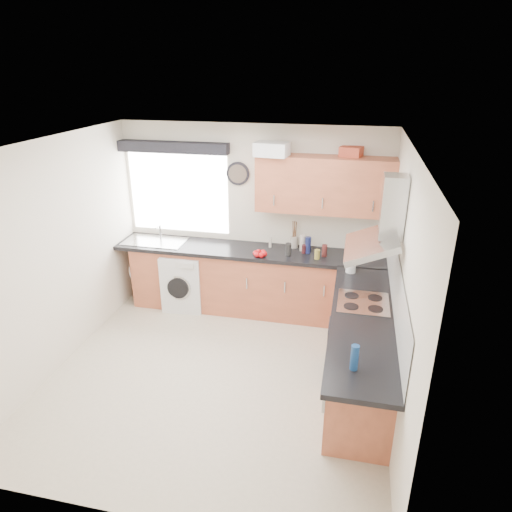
% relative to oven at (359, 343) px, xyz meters
% --- Properties ---
extents(ground_plane, '(3.60, 3.60, 0.00)m').
position_rel_oven_xyz_m(ground_plane, '(-1.50, -0.30, -0.42)').
color(ground_plane, beige).
extents(ceiling, '(3.60, 3.60, 0.02)m').
position_rel_oven_xyz_m(ceiling, '(-1.50, -0.30, 2.08)').
color(ceiling, white).
rests_on(ceiling, wall_back).
extents(wall_back, '(3.60, 0.02, 2.50)m').
position_rel_oven_xyz_m(wall_back, '(-1.50, 1.50, 0.82)').
color(wall_back, silver).
rests_on(wall_back, ground_plane).
extents(wall_front, '(3.60, 0.02, 2.50)m').
position_rel_oven_xyz_m(wall_front, '(-1.50, -2.10, 0.82)').
color(wall_front, silver).
rests_on(wall_front, ground_plane).
extents(wall_left, '(0.02, 3.60, 2.50)m').
position_rel_oven_xyz_m(wall_left, '(-3.30, -0.30, 0.82)').
color(wall_left, silver).
rests_on(wall_left, ground_plane).
extents(wall_right, '(0.02, 3.60, 2.50)m').
position_rel_oven_xyz_m(wall_right, '(0.30, -0.30, 0.82)').
color(wall_right, silver).
rests_on(wall_right, ground_plane).
extents(window, '(1.40, 0.02, 1.10)m').
position_rel_oven_xyz_m(window, '(-2.55, 1.49, 1.12)').
color(window, silver).
rests_on(window, wall_back).
extents(window_blind, '(1.50, 0.18, 0.14)m').
position_rel_oven_xyz_m(window_blind, '(-2.55, 1.40, 1.76)').
color(window_blind, black).
rests_on(window_blind, wall_back).
extents(splashback, '(0.01, 3.00, 0.54)m').
position_rel_oven_xyz_m(splashback, '(0.29, 0.00, 0.75)').
color(splashback, white).
rests_on(splashback, wall_right).
extents(base_cab_back, '(3.00, 0.58, 0.86)m').
position_rel_oven_xyz_m(base_cab_back, '(-1.60, 1.21, 0.01)').
color(base_cab_back, '#9C4E33').
rests_on(base_cab_back, ground_plane).
extents(base_cab_corner, '(0.60, 0.60, 0.86)m').
position_rel_oven_xyz_m(base_cab_corner, '(0.00, 1.20, 0.01)').
color(base_cab_corner, '#9C4E33').
rests_on(base_cab_corner, ground_plane).
extents(base_cab_right, '(0.58, 2.10, 0.86)m').
position_rel_oven_xyz_m(base_cab_right, '(0.01, -0.15, 0.01)').
color(base_cab_right, '#9C4E33').
rests_on(base_cab_right, ground_plane).
extents(worktop_back, '(3.60, 0.62, 0.05)m').
position_rel_oven_xyz_m(worktop_back, '(-1.50, 1.20, 0.46)').
color(worktop_back, black).
rests_on(worktop_back, base_cab_back).
extents(worktop_right, '(0.62, 2.42, 0.05)m').
position_rel_oven_xyz_m(worktop_right, '(0.00, -0.30, 0.46)').
color(worktop_right, black).
rests_on(worktop_right, base_cab_right).
extents(sink, '(0.84, 0.46, 0.10)m').
position_rel_oven_xyz_m(sink, '(-2.83, 1.20, 0.52)').
color(sink, '#A7A9AC').
rests_on(sink, worktop_back).
extents(oven, '(0.56, 0.58, 0.85)m').
position_rel_oven_xyz_m(oven, '(0.00, 0.00, 0.00)').
color(oven, black).
rests_on(oven, ground_plane).
extents(hob_plate, '(0.52, 0.52, 0.01)m').
position_rel_oven_xyz_m(hob_plate, '(0.00, 0.00, 0.49)').
color(hob_plate, '#A7A9AC').
rests_on(hob_plate, worktop_right).
extents(extractor_hood, '(0.52, 0.78, 0.66)m').
position_rel_oven_xyz_m(extractor_hood, '(0.10, -0.00, 1.34)').
color(extractor_hood, '#A7A9AC').
rests_on(extractor_hood, wall_right).
extents(upper_cabinets, '(1.70, 0.35, 0.70)m').
position_rel_oven_xyz_m(upper_cabinets, '(-0.55, 1.32, 1.38)').
color(upper_cabinets, '#9C4E33').
rests_on(upper_cabinets, wall_back).
extents(washing_machine, '(0.59, 0.57, 0.81)m').
position_rel_oven_xyz_m(washing_machine, '(-2.39, 1.13, -0.02)').
color(washing_machine, silver).
rests_on(washing_machine, ground_plane).
extents(wall_clock, '(0.31, 0.04, 0.31)m').
position_rel_oven_xyz_m(wall_clock, '(-1.70, 1.46, 1.43)').
color(wall_clock, black).
rests_on(wall_clock, wall_back).
extents(casserole, '(0.43, 0.33, 0.17)m').
position_rel_oven_xyz_m(casserole, '(-1.20, 1.22, 1.81)').
color(casserole, silver).
rests_on(casserole, upper_cabinets).
extents(storage_box, '(0.30, 0.27, 0.12)m').
position_rel_oven_xyz_m(storage_box, '(-0.26, 1.42, 1.78)').
color(storage_box, '#C5492F').
rests_on(storage_box, upper_cabinets).
extents(utensil_pot, '(0.11, 0.11, 0.15)m').
position_rel_oven_xyz_m(utensil_pot, '(-0.91, 1.40, 0.56)').
color(utensil_pot, '#9C9589').
rests_on(utensil_pot, worktop_back).
extents(kitchen_roll, '(0.13, 0.13, 0.25)m').
position_rel_oven_xyz_m(kitchen_roll, '(-0.15, 0.75, 0.61)').
color(kitchen_roll, silver).
rests_on(kitchen_roll, worktop_right).
extents(tomato_cluster, '(0.19, 0.19, 0.07)m').
position_rel_oven_xyz_m(tomato_cluster, '(-1.30, 1.00, 0.52)').
color(tomato_cluster, '#B60B10').
rests_on(tomato_cluster, worktop_back).
extents(jar_0, '(0.07, 0.07, 0.12)m').
position_rel_oven_xyz_m(jar_0, '(-0.57, 1.07, 0.55)').
color(jar_0, olive).
rests_on(jar_0, worktop_back).
extents(jar_1, '(0.07, 0.07, 0.16)m').
position_rel_oven_xyz_m(jar_1, '(-0.49, 1.17, 0.56)').
color(jar_1, '#4F1E1C').
rests_on(jar_1, worktop_back).
extents(jar_2, '(0.07, 0.07, 0.17)m').
position_rel_oven_xyz_m(jar_2, '(-0.94, 1.09, 0.57)').
color(jar_2, black).
rests_on(jar_2, worktop_back).
extents(jar_3, '(0.08, 0.08, 0.22)m').
position_rel_oven_xyz_m(jar_3, '(-0.71, 1.24, 0.59)').
color(jar_3, '#151B48').
rests_on(jar_3, worktop_back).
extents(jar_4, '(0.07, 0.07, 0.22)m').
position_rel_oven_xyz_m(jar_4, '(-0.79, 1.31, 0.59)').
color(jar_4, '#BAAA9E').
rests_on(jar_4, worktop_back).
extents(jar_5, '(0.06, 0.06, 0.11)m').
position_rel_oven_xyz_m(jar_5, '(-0.76, 1.22, 0.54)').
color(jar_5, '#391416').
rests_on(jar_5, worktop_back).
extents(jar_6, '(0.04, 0.04, 0.14)m').
position_rel_oven_xyz_m(jar_6, '(-1.23, 1.33, 0.55)').
color(jar_6, beige).
rests_on(jar_6, worktop_back).
extents(bottle_0, '(0.07, 0.07, 0.22)m').
position_rel_oven_xyz_m(bottle_0, '(-0.08, -1.14, 0.60)').
color(bottle_0, navy).
rests_on(bottle_0, worktop_right).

